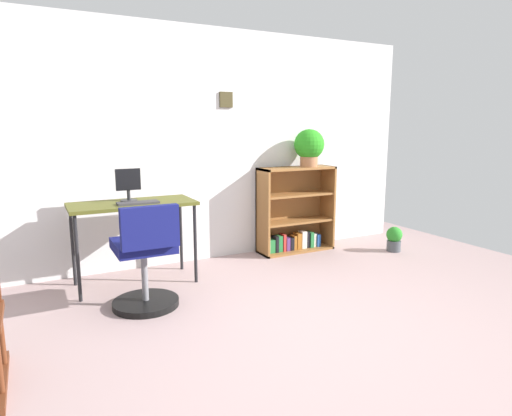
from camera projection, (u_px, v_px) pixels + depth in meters
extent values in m
plane|color=#A58988|center=(311.00, 343.00, 2.91)|extent=(6.24, 6.24, 0.00)
cube|color=silver|center=(196.00, 147.00, 4.58)|extent=(5.20, 0.10, 2.40)
cube|color=#3E351D|center=(226.00, 100.00, 4.58)|extent=(0.14, 0.02, 0.16)
cube|color=#4C4D1A|center=(132.00, 204.00, 3.88)|extent=(1.08, 0.50, 0.03)
cylinder|color=black|center=(78.00, 259.00, 3.54)|extent=(0.03, 0.03, 0.72)
cylinder|color=black|center=(195.00, 244.00, 3.99)|extent=(0.03, 0.03, 0.72)
cylinder|color=black|center=(73.00, 246.00, 3.91)|extent=(0.03, 0.03, 0.72)
cylinder|color=black|center=(181.00, 234.00, 4.36)|extent=(0.03, 0.03, 0.72)
cylinder|color=#262628|center=(129.00, 200.00, 3.94)|extent=(0.15, 0.15, 0.01)
cylinder|color=#262628|center=(129.00, 195.00, 3.93)|extent=(0.03, 0.03, 0.09)
cube|color=black|center=(128.00, 179.00, 3.90)|extent=(0.22, 0.02, 0.19)
cube|color=#343135|center=(138.00, 203.00, 3.80)|extent=(0.35, 0.13, 0.02)
cylinder|color=black|center=(146.00, 303.00, 3.51)|extent=(0.52, 0.52, 0.05)
cylinder|color=slate|center=(145.00, 275.00, 3.47)|extent=(0.05, 0.05, 0.41)
cube|color=#121656|center=(143.00, 245.00, 3.42)|extent=(0.44, 0.44, 0.08)
cube|color=#121656|center=(150.00, 227.00, 3.17)|extent=(0.42, 0.07, 0.31)
cube|color=#572915|center=(4.00, 380.00, 2.44)|extent=(0.04, 0.64, 0.04)
cylinder|color=#572915|center=(2.00, 336.00, 2.55)|extent=(0.03, 0.03, 0.34)
cube|color=brown|center=(263.00, 213.00, 4.81)|extent=(0.02, 0.30, 0.96)
cube|color=brown|center=(327.00, 206.00, 5.19)|extent=(0.02, 0.30, 0.96)
cube|color=brown|center=(297.00, 168.00, 4.91)|extent=(0.88, 0.30, 0.02)
cube|color=brown|center=(295.00, 249.00, 5.08)|extent=(0.88, 0.30, 0.02)
cube|color=brown|center=(290.00, 208.00, 5.12)|extent=(0.88, 0.02, 0.96)
cube|color=brown|center=(296.00, 221.00, 5.02)|extent=(0.84, 0.28, 0.02)
cube|color=brown|center=(296.00, 194.00, 4.97)|extent=(0.84, 0.28, 0.02)
cube|color=beige|center=(266.00, 245.00, 4.88)|extent=(0.04, 0.11, 0.19)
cube|color=#237238|center=(271.00, 246.00, 4.91)|extent=(0.06, 0.10, 0.15)
cube|color=black|center=(275.00, 244.00, 4.93)|extent=(0.03, 0.11, 0.18)
cube|color=#237238|center=(279.00, 243.00, 4.95)|extent=(0.05, 0.10, 0.18)
cube|color=#B22D28|center=(283.00, 242.00, 4.98)|extent=(0.03, 0.11, 0.19)
cube|color=#593372|center=(287.00, 244.00, 5.00)|extent=(0.05, 0.11, 0.15)
cube|color=black|center=(290.00, 243.00, 5.02)|extent=(0.04, 0.12, 0.15)
cube|color=#99591E|center=(293.00, 242.00, 5.04)|extent=(0.04, 0.11, 0.16)
cube|color=#99591E|center=(297.00, 241.00, 5.06)|extent=(0.06, 0.11, 0.18)
cube|color=beige|center=(302.00, 239.00, 5.09)|extent=(0.06, 0.10, 0.20)
cube|color=black|center=(307.00, 239.00, 5.12)|extent=(0.03, 0.09, 0.19)
cube|color=#237238|center=(310.00, 239.00, 5.14)|extent=(0.04, 0.11, 0.18)
cube|color=beige|center=(313.00, 240.00, 5.17)|extent=(0.03, 0.09, 0.16)
cube|color=#1E478C|center=(316.00, 240.00, 5.19)|extent=(0.05, 0.12, 0.14)
cylinder|color=#9E6642|center=(309.00, 162.00, 4.95)|extent=(0.20, 0.20, 0.11)
sphere|color=#268A1B|center=(309.00, 144.00, 4.91)|extent=(0.34, 0.34, 0.34)
cylinder|color=#474C51|center=(394.00, 246.00, 5.05)|extent=(0.16, 0.16, 0.12)
sphere|color=#298427|center=(394.00, 235.00, 5.03)|extent=(0.18, 0.18, 0.18)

